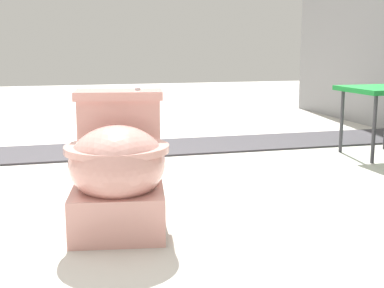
# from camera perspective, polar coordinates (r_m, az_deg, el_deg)

# --- Properties ---
(ground_plane) EXTENTS (14.00, 14.00, 0.00)m
(ground_plane) POSITION_cam_1_polar(r_m,az_deg,el_deg) (2.41, -14.04, -6.53)
(ground_plane) COLOR beige
(gravel_strip) EXTENTS (0.56, 8.00, 0.01)m
(gravel_strip) POSITION_cam_1_polar(r_m,az_deg,el_deg) (3.60, -6.59, -0.53)
(gravel_strip) COLOR #423F44
(gravel_strip) RESTS_ON ground
(toilet) EXTENTS (0.68, 0.47, 0.52)m
(toilet) POSITION_cam_1_polar(r_m,az_deg,el_deg) (2.12, -7.85, -2.53)
(toilet) COLOR #E09E93
(toilet) RESTS_ON ground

